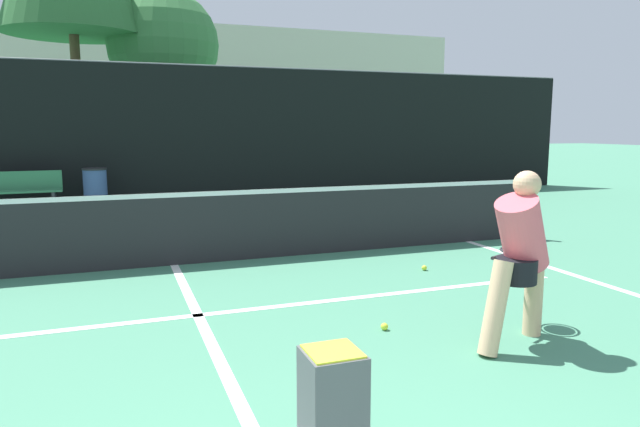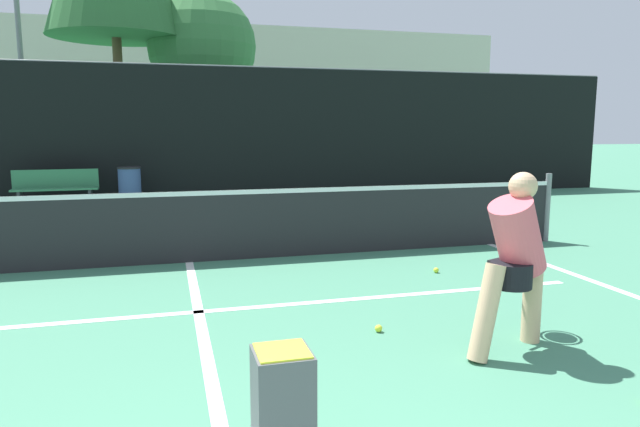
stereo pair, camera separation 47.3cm
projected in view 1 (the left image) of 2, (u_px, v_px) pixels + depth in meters
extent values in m
cube|color=white|center=(198.00, 315.00, 5.44)|extent=(8.25, 0.10, 0.01)
cube|color=white|center=(208.00, 337.00, 4.87)|extent=(0.10, 5.52, 0.01)
cube|color=white|center=(611.00, 287.00, 6.40)|extent=(0.10, 6.52, 0.01)
cylinder|color=slate|center=(521.00, 205.00, 9.22)|extent=(0.09, 0.09, 1.07)
cube|color=#232326|center=(173.00, 229.00, 7.36)|extent=(11.00, 0.02, 0.95)
cube|color=white|center=(171.00, 195.00, 7.29)|extent=(11.00, 0.03, 0.06)
cube|color=black|center=(141.00, 134.00, 13.41)|extent=(24.00, 0.06, 3.24)
cylinder|color=slate|center=(138.00, 63.00, 13.16)|extent=(24.00, 0.04, 0.04)
cylinder|color=#DBAD84|center=(533.00, 298.00, 4.90)|extent=(0.16, 0.16, 0.66)
cylinder|color=#DBAD84|center=(496.00, 308.00, 4.48)|extent=(0.37, 0.27, 0.76)
cylinder|color=black|center=(516.00, 270.00, 4.64)|extent=(0.33, 0.33, 0.20)
cylinder|color=#E55966|center=(522.00, 233.00, 4.64)|extent=(0.57, 0.44, 0.73)
sphere|color=#DBAD84|center=(527.00, 184.00, 4.60)|extent=(0.22, 0.22, 0.22)
cylinder|color=#262628|center=(501.00, 256.00, 4.95)|extent=(0.29, 0.14, 0.03)
torus|color=#262628|center=(519.00, 250.00, 5.16)|extent=(0.45, 0.45, 0.02)
cylinder|color=beige|center=(519.00, 250.00, 5.16)|extent=(0.34, 0.34, 0.01)
sphere|color=#D1E033|center=(424.00, 268.00, 7.15)|extent=(0.07, 0.07, 0.07)
sphere|color=#D1E033|center=(384.00, 327.00, 5.04)|extent=(0.07, 0.07, 0.07)
cube|color=#4C4C51|center=(332.00, 420.00, 2.81)|extent=(0.28, 0.28, 0.70)
cube|color=#D1E033|center=(333.00, 356.00, 2.76)|extent=(0.25, 0.25, 0.06)
cube|color=#33724C|center=(16.00, 192.00, 11.94)|extent=(1.78, 0.43, 0.04)
cube|color=#33724C|center=(17.00, 181.00, 12.08)|extent=(1.77, 0.11, 0.42)
cube|color=#333338|center=(54.00, 201.00, 12.24)|extent=(0.06, 0.32, 0.44)
cylinder|color=#384C7F|center=(95.00, 189.00, 12.59)|extent=(0.50, 0.50, 0.85)
cylinder|color=black|center=(94.00, 169.00, 12.52)|extent=(0.52, 0.52, 0.04)
cube|color=navy|center=(42.00, 178.00, 15.80)|extent=(1.60, 4.57, 0.79)
cube|color=#1E2328|center=(39.00, 154.00, 15.49)|extent=(1.35, 2.74, 0.53)
cylinder|color=black|center=(73.00, 176.00, 17.41)|extent=(0.18, 0.60, 0.60)
cylinder|color=black|center=(67.00, 185.00, 14.70)|extent=(0.18, 0.60, 0.60)
cylinder|color=brown|center=(167.00, 134.00, 18.42)|extent=(0.28, 0.28, 3.15)
sphere|color=#38753D|center=(163.00, 45.00, 18.00)|extent=(3.46, 3.46, 3.46)
cylinder|color=brown|center=(79.00, 112.00, 16.95)|extent=(0.28, 0.28, 4.46)
cube|color=beige|center=(122.00, 93.00, 28.76)|extent=(36.00, 2.40, 6.97)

